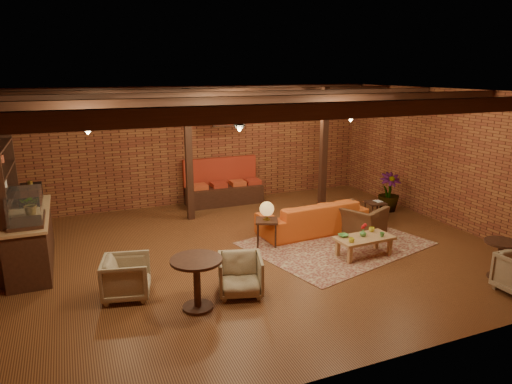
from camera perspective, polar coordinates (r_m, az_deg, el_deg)
name	(u,v)px	position (r m, az deg, el deg)	size (l,w,h in m)	color
floor	(252,252)	(9.41, -0.48, -7.51)	(10.00, 10.00, 0.00)	#371A0D
ceiling	(252,92)	(8.70, -0.53, 12.35)	(10.00, 8.00, 0.02)	black
wall_back	(197,146)	(12.65, -7.36, 5.75)	(10.00, 0.02, 3.20)	maroon
wall_front	(380,246)	(5.58, 15.23, -6.56)	(10.00, 0.02, 3.20)	maroon
wall_right	(448,158)	(11.71, 22.86, 3.97)	(0.02, 8.00, 3.20)	maroon
ceiling_beams	(252,99)	(8.71, -0.53, 11.56)	(9.80, 6.40, 0.22)	black
ceiling_pipe	(225,105)	(10.22, -3.95, 10.74)	(0.12, 0.12, 9.60)	black
post_left	(189,156)	(11.17, -8.41, 4.50)	(0.16, 0.16, 3.20)	black
post_right	(324,151)	(11.91, 8.44, 5.15)	(0.16, 0.16, 3.20)	black
service_counter	(28,225)	(9.52, -26.57, -3.76)	(0.80, 2.50, 1.60)	black
plant_counter	(32,201)	(9.59, -26.20, -0.96)	(0.35, 0.39, 0.30)	#337F33
shelving_hutch	(2,206)	(9.55, -29.20, -1.52)	(0.52, 2.00, 2.40)	black
banquette	(224,186)	(12.62, -4.02, 0.72)	(2.10, 0.70, 1.00)	maroon
service_sign	(228,121)	(11.87, -3.48, 8.90)	(0.86, 0.06, 0.30)	red
ceiling_spotlights	(252,111)	(8.73, -0.52, 10.12)	(6.40, 4.40, 0.28)	black
rug	(335,243)	(9.98, 9.90, -6.35)	(3.52, 2.69, 0.01)	maroon
sofa	(312,217)	(10.51, 7.05, -3.07)	(2.49, 0.97, 0.73)	#CC521C
coffee_table	(363,239)	(9.36, 13.28, -5.73)	(1.18, 0.62, 0.65)	olive
side_table_lamp	(267,212)	(9.53, 1.36, -2.55)	(0.61, 0.61, 0.96)	black
round_table_left	(197,275)	(7.15, -7.42, -10.27)	(0.80, 0.80, 0.83)	black
armchair_a	(126,275)	(7.81, -15.89, -10.00)	(0.73, 0.68, 0.75)	#B9AF8F
armchair_b	(240,273)	(7.63, -1.98, -10.10)	(0.71, 0.66, 0.73)	#B9AF8F
armchair_right	(360,215)	(10.54, 12.84, -2.85)	(1.01, 0.66, 0.88)	brown
side_table_book	(375,203)	(11.55, 14.68, -1.39)	(0.47, 0.47, 0.50)	black
round_table_right	(501,253)	(9.23, 28.25, -6.78)	(0.59, 0.59, 0.69)	black
plant_tall	(392,154)	(12.26, 16.62, 4.56)	(1.70, 1.70, 3.03)	#4C7F4C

